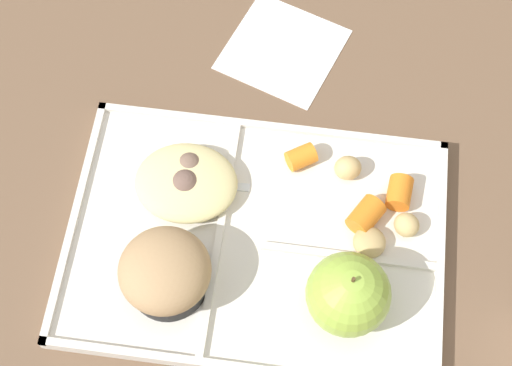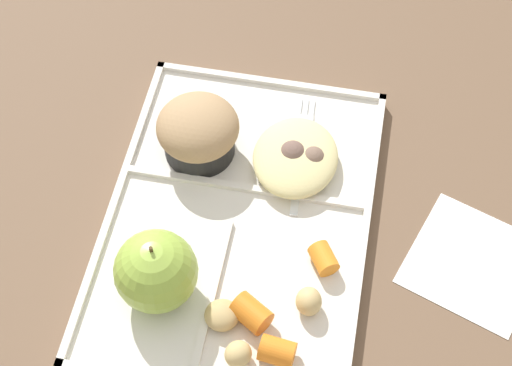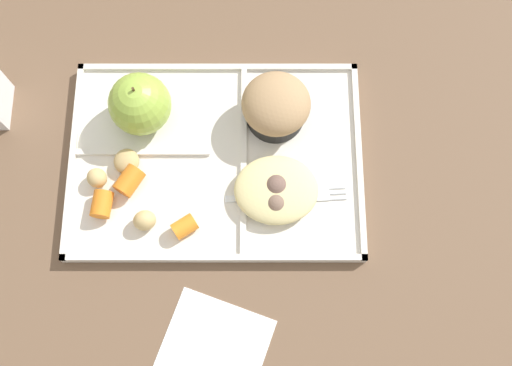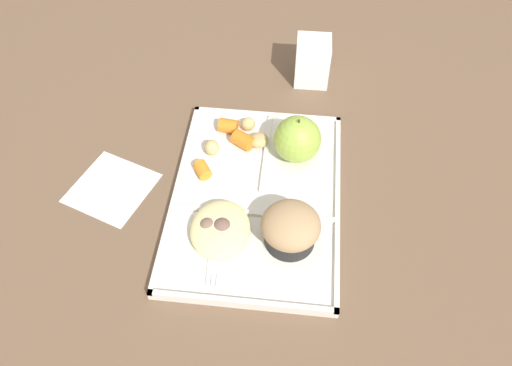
% 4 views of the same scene
% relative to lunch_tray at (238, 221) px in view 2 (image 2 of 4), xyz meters
% --- Properties ---
extents(ground, '(6.00, 6.00, 0.00)m').
position_rel_lunch_tray_xyz_m(ground, '(0.00, -0.00, -0.01)').
color(ground, brown).
extents(lunch_tray, '(0.40, 0.28, 0.02)m').
position_rel_lunch_tray_xyz_m(lunch_tray, '(0.00, 0.00, 0.00)').
color(lunch_tray, silver).
rests_on(lunch_tray, ground).
extents(green_apple, '(0.08, 0.08, 0.09)m').
position_rel_lunch_tray_xyz_m(green_apple, '(-0.10, 0.06, 0.05)').
color(green_apple, '#93B742').
rests_on(green_apple, lunch_tray).
extents(bran_muffin, '(0.09, 0.09, 0.07)m').
position_rel_lunch_tray_xyz_m(bran_muffin, '(0.08, 0.06, 0.04)').
color(bran_muffin, black).
rests_on(bran_muffin, lunch_tray).
extents(carrot_slice_diagonal, '(0.04, 0.05, 0.03)m').
position_rel_lunch_tray_xyz_m(carrot_slice_diagonal, '(-0.11, -0.04, 0.02)').
color(carrot_slice_diagonal, orange).
rests_on(carrot_slice_diagonal, lunch_tray).
extents(carrot_slice_edge, '(0.03, 0.04, 0.03)m').
position_rel_lunch_tray_xyz_m(carrot_slice_edge, '(-0.15, -0.07, 0.02)').
color(carrot_slice_edge, orange).
rests_on(carrot_slice_edge, lunch_tray).
extents(carrot_slice_large, '(0.04, 0.04, 0.02)m').
position_rel_lunch_tray_xyz_m(carrot_slice_large, '(-0.04, -0.10, 0.02)').
color(carrot_slice_large, orange).
rests_on(carrot_slice_large, lunch_tray).
extents(potato_chunk_wedge, '(0.04, 0.04, 0.02)m').
position_rel_lunch_tray_xyz_m(potato_chunk_wedge, '(-0.12, -0.01, 0.02)').
color(potato_chunk_wedge, tan).
rests_on(potato_chunk_wedge, lunch_tray).
extents(potato_chunk_small, '(0.04, 0.04, 0.02)m').
position_rel_lunch_tray_xyz_m(potato_chunk_small, '(-0.16, -0.03, 0.02)').
color(potato_chunk_small, tan).
rests_on(potato_chunk_small, lunch_tray).
extents(potato_chunk_golden, '(0.03, 0.03, 0.03)m').
position_rel_lunch_tray_xyz_m(potato_chunk_golden, '(-0.09, -0.09, 0.02)').
color(potato_chunk_golden, tan).
rests_on(potato_chunk_golden, lunch_tray).
extents(egg_noodle_pile, '(0.11, 0.10, 0.03)m').
position_rel_lunch_tray_xyz_m(egg_noodle_pile, '(0.08, -0.05, 0.02)').
color(egg_noodle_pile, beige).
rests_on(egg_noodle_pile, lunch_tray).
extents(meatball_side, '(0.03, 0.03, 0.03)m').
position_rel_lunch_tray_xyz_m(meatball_side, '(0.08, -0.05, 0.02)').
color(meatball_side, brown).
rests_on(meatball_side, lunch_tray).
extents(meatball_front, '(0.03, 0.03, 0.03)m').
position_rel_lunch_tray_xyz_m(meatball_front, '(0.08, -0.07, 0.02)').
color(meatball_front, '#755B4C').
rests_on(meatball_front, lunch_tray).
extents(plastic_fork, '(0.16, 0.02, 0.00)m').
position_rel_lunch_tray_xyz_m(plastic_fork, '(0.11, -0.05, 0.01)').
color(plastic_fork, silver).
rests_on(plastic_fork, lunch_tray).
extents(paper_napkin, '(0.16, 0.16, 0.00)m').
position_rel_lunch_tray_xyz_m(paper_napkin, '(0.00, -0.25, -0.01)').
color(paper_napkin, white).
rests_on(paper_napkin, ground).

